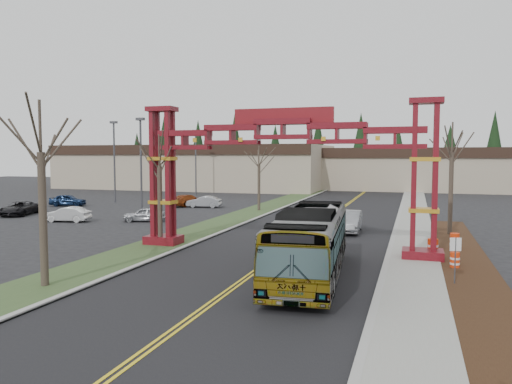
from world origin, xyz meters
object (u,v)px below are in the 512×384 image
at_px(gateway_arch, 283,152).
at_px(bare_tree_right_far, 452,152).
at_px(parked_car_mid_a, 188,200).
at_px(bare_tree_median_mid, 159,166).
at_px(bare_tree_median_near, 41,153).
at_px(parked_car_far_a, 204,202).
at_px(light_pole_far, 196,157).
at_px(light_pole_mid, 114,156).
at_px(street_sign, 455,251).
at_px(light_pole_near, 141,159).
at_px(barrel_south, 455,261).
at_px(transit_bus, 310,243).
at_px(bare_tree_median_far, 259,165).
at_px(silver_sedan, 349,221).
at_px(parked_car_near_c, 19,208).
at_px(barrel_mid, 433,249).
at_px(parked_car_mid_b, 68,200).
at_px(retail_building_east, 430,169).
at_px(barrel_north, 455,242).
at_px(parked_car_near_a, 145,214).
at_px(retail_building_west, 197,167).
at_px(parked_car_near_b, 67,214).

height_order(gateway_arch, bare_tree_right_far, gateway_arch).
bearing_deg(parked_car_mid_a, bare_tree_median_mid, 129.81).
bearing_deg(bare_tree_median_near, parked_car_far_a, 101.67).
xyz_separation_m(parked_car_far_a, light_pole_far, (-8.22, 15.86, 4.86)).
xyz_separation_m(light_pole_mid, street_sign, (37.07, -29.72, -4.20)).
height_order(light_pole_near, barrel_south, light_pole_near).
bearing_deg(light_pole_mid, transit_bus, -44.56).
bearing_deg(bare_tree_median_mid, bare_tree_median_far, 90.00).
distance_m(bare_tree_median_mid, light_pole_far, 41.33).
xyz_separation_m(light_pole_near, barrel_south, (27.80, -16.49, -5.04)).
distance_m(gateway_arch, bare_tree_median_near, 13.56).
bearing_deg(silver_sedan, light_pole_mid, 151.57).
bearing_deg(parked_car_mid_a, parked_car_near_c, 65.65).
distance_m(light_pole_mid, barrel_mid, 43.69).
relative_size(parked_car_mid_b, barrel_mid, 3.60).
xyz_separation_m(light_pole_far, barrel_south, (32.60, -39.88, -5.05)).
distance_m(retail_building_east, bare_tree_median_near, 75.13).
relative_size(barrel_south, barrel_north, 0.85).
height_order(parked_car_mid_b, bare_tree_median_far, bare_tree_median_far).
relative_size(parked_car_near_c, parked_car_mid_b, 1.20).
distance_m(parked_car_near_a, barrel_mid, 25.26).
bearing_deg(bare_tree_median_far, retail_building_west, 123.58).
xyz_separation_m(bare_tree_median_mid, bare_tree_median_far, (0.00, 21.26, -0.29)).
height_order(transit_bus, barrel_south, transit_bus).
bearing_deg(transit_bus, parked_car_near_b, 146.64).
distance_m(retail_building_east, parked_car_far_a, 46.98).
relative_size(bare_tree_median_near, light_pole_near, 0.87).
xyz_separation_m(bare_tree_median_mid, barrel_north, (17.91, 4.10, -4.59)).
height_order(parked_car_mid_b, parked_car_far_a, parked_car_mid_b).
xyz_separation_m(retail_building_east, silver_sedan, (-7.21, -52.95, -2.69)).
distance_m(retail_building_east, parked_car_near_c, 64.98).
xyz_separation_m(parked_car_mid_b, barrel_mid, (38.87, -18.07, -0.13)).
height_order(parked_car_near_a, street_sign, street_sign).
bearing_deg(retail_building_west, parked_car_near_a, -71.35).
xyz_separation_m(retail_building_east, transit_bus, (-7.17, -67.64, -1.85)).
bearing_deg(silver_sedan, gateway_arch, -108.86).
bearing_deg(light_pole_mid, parked_car_near_b, -69.42).
height_order(parked_car_near_a, barrel_south, parked_car_near_a).
bearing_deg(bare_tree_median_far, parked_car_near_a, -122.49).
height_order(parked_car_near_a, light_pole_far, light_pole_far).
distance_m(parked_car_near_a, barrel_north, 25.70).
height_order(parked_car_mid_b, light_pole_near, light_pole_near).
height_order(parked_car_near_c, barrel_south, parked_car_near_c).
xyz_separation_m(parked_car_mid_a, parked_car_far_a, (2.30, -0.71, -0.03)).
bearing_deg(parked_car_mid_a, parked_car_far_a, -178.84).
height_order(bare_tree_median_mid, barrel_south, bare_tree_median_mid).
distance_m(gateway_arch, bare_tree_median_far, 22.33).
relative_size(light_pole_mid, barrel_south, 11.13).
height_order(parked_car_near_b, street_sign, street_sign).
relative_size(gateway_arch, bare_tree_right_far, 2.22).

